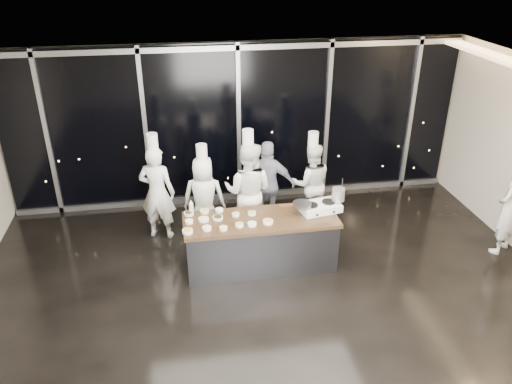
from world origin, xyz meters
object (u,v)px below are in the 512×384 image
stock_pot (338,194)px  chef_left (204,197)px  chef_side (510,207)px  demo_counter (261,242)px  stove (320,207)px  chef_right (311,183)px  chef_center (248,191)px  chef_far_left (157,192)px  frying_pan (302,204)px  guest (268,184)px

stock_pot → chef_left: chef_left is taller
stock_pot → chef_side: bearing=-7.7°
demo_counter → stove: 1.13m
stove → chef_right: chef_right is taller
stove → chef_center: 1.35m
stove → chef_center: bearing=130.7°
chef_far_left → chef_center: size_ratio=0.96×
chef_right → stove: bearing=85.7°
chef_right → chef_far_left: bearing=6.4°
chef_right → chef_side: chef_side is taller
frying_pan → stock_pot: stock_pot is taller
frying_pan → demo_counter: bearing=173.9°
stove → chef_side: 3.22m
demo_counter → frying_pan: 0.91m
chef_center → stock_pot: bearing=172.0°
chef_far_left → guest: chef_far_left is taller
chef_center → stove: bearing=163.5°
stock_pot → chef_side: (2.89, -0.39, -0.29)m
stove → stock_pot: (0.32, 0.04, 0.18)m
demo_counter → guest: size_ratio=1.47×
chef_center → frying_pan: bearing=151.5°
frying_pan → chef_right: bearing=57.7°
frying_pan → stock_pot: size_ratio=2.64×
stock_pot → chef_center: 1.60m
frying_pan → chef_far_left: (-2.31, 1.19, -0.17)m
demo_counter → frying_pan: (0.68, 0.05, 0.61)m
frying_pan → chef_left: size_ratio=0.31×
chef_center → guest: (0.42, 0.39, -0.09)m
demo_counter → chef_center: size_ratio=1.20×
chef_far_left → guest: (2.00, 0.09, -0.06)m
chef_far_left → chef_right: size_ratio=1.10×
chef_far_left → guest: size_ratio=1.18×
stove → frying_pan: bearing=178.4°
stove → chef_far_left: (-2.63, 1.14, -0.07)m
stock_pot → chef_far_left: size_ratio=0.11×
stove → chef_right: bearing=70.6°
stove → stock_pot: bearing=-2.6°
stove → frying_pan: frying_pan is taller
chef_center → guest: 0.58m
frying_pan → chef_center: size_ratio=0.27×
chef_left → chef_side: 5.21m
stove → chef_right: (0.19, 1.23, -0.17)m
stove → chef_far_left: 2.87m
chef_left → chef_side: chef_side is taller
demo_counter → chef_center: chef_center is taller
guest → stock_pot: bearing=143.6°
frying_pan → chef_center: bearing=118.7°
demo_counter → chef_side: (4.20, -0.25, 0.40)m
demo_counter → chef_far_left: (-1.63, 1.25, 0.44)m
chef_far_left → chef_left: bearing=-169.7°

